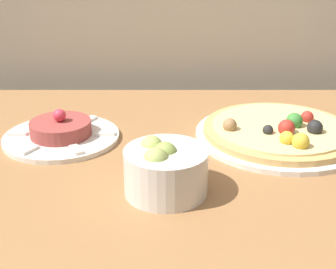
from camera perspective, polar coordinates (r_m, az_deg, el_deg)
dining_table at (r=0.95m, az=0.37°, el=-8.69°), size 1.08×0.80×0.77m
pizza_plate at (r=0.99m, az=13.31°, el=0.32°), size 0.34×0.34×0.05m
tartare_plate at (r=0.98m, az=-13.05°, el=0.20°), size 0.24×0.24×0.07m
small_bowl at (r=0.75m, az=-0.52°, el=-4.29°), size 0.14×0.14×0.09m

